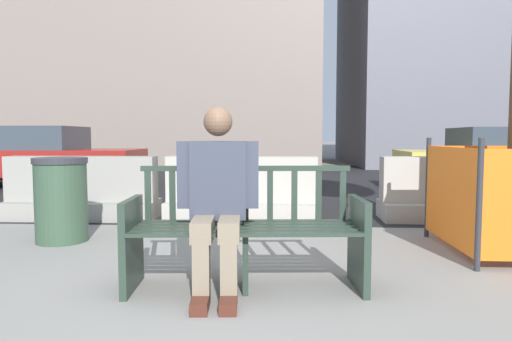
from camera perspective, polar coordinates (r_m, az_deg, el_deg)
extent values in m
plane|color=gray|center=(3.06, -2.54, -16.88)|extent=(200.00, 200.00, 0.00)
cube|color=black|center=(11.60, 1.52, -1.19)|extent=(120.00, 12.00, 0.01)
cube|color=#28382D|center=(3.44, -15.29, -8.89)|extent=(0.08, 0.52, 0.66)
cube|color=#28382D|center=(3.43, 12.71, -8.88)|extent=(0.08, 0.52, 0.66)
cube|color=#28382D|center=(3.36, -1.31, -10.91)|extent=(0.06, 0.33, 0.45)
cube|color=#28382D|center=(3.08, -1.34, -8.01)|extent=(1.60, 0.18, 0.02)
cube|color=#28382D|center=(3.19, -1.33, -7.57)|extent=(1.60, 0.18, 0.02)
cube|color=#28382D|center=(3.31, -1.32, -7.16)|extent=(1.60, 0.18, 0.02)
cube|color=#28382D|center=(3.42, -1.30, -6.78)|extent=(1.60, 0.18, 0.02)
cube|color=#28382D|center=(3.53, -1.29, -6.42)|extent=(1.60, 0.18, 0.02)
cube|color=#28382D|center=(3.49, -1.30, 0.27)|extent=(1.60, 0.14, 0.04)
cube|color=#28382D|center=(3.59, -13.36, -3.09)|extent=(0.05, 0.03, 0.38)
cube|color=#28382D|center=(3.56, -10.41, -3.12)|extent=(0.05, 0.03, 0.38)
cube|color=#28382D|center=(3.53, -7.40, -3.14)|extent=(0.05, 0.03, 0.38)
cube|color=#28382D|center=(3.52, -4.36, -3.15)|extent=(0.05, 0.03, 0.38)
cube|color=#28382D|center=(3.51, -1.30, -3.15)|extent=(0.05, 0.03, 0.38)
cube|color=#28382D|center=(3.51, 1.77, -3.14)|extent=(0.05, 0.03, 0.38)
cube|color=#28382D|center=(3.53, 4.82, -3.13)|extent=(0.05, 0.03, 0.38)
cube|color=#28382D|center=(3.55, 7.83, -3.10)|extent=(0.05, 0.03, 0.38)
cube|color=#28382D|center=(3.58, 10.80, -3.07)|extent=(0.05, 0.03, 0.38)
cube|color=#28382D|center=(3.36, -15.48, -3.72)|extent=(0.08, 0.46, 0.03)
cube|color=#28382D|center=(3.35, 12.88, -3.70)|extent=(0.08, 0.46, 0.03)
cube|color=#383D4C|center=(3.33, -4.71, -1.14)|extent=(0.42, 0.27, 0.56)
sphere|color=brown|center=(3.30, -4.78, 6.11)|extent=(0.21, 0.21, 0.21)
cube|color=#7F705B|center=(3.17, -6.57, -7.10)|extent=(0.17, 0.45, 0.14)
cube|color=#7F705B|center=(3.16, -3.29, -7.13)|extent=(0.17, 0.45, 0.14)
cube|color=#7F705B|center=(3.07, -6.85, -12.41)|extent=(0.12, 0.12, 0.45)
cube|color=#7F705B|center=(3.05, -3.41, -12.46)|extent=(0.12, 0.12, 0.45)
cube|color=#4C2319|center=(3.05, -6.98, -16.17)|extent=(0.13, 0.27, 0.08)
cube|color=#4C2319|center=(3.04, -3.46, -16.24)|extent=(0.13, 0.27, 0.08)
cube|color=#383D4C|center=(3.32, -8.96, -0.50)|extent=(0.10, 0.13, 0.48)
cube|color=#383D4C|center=(3.29, -0.49, -0.49)|extent=(0.10, 0.13, 0.48)
cube|color=#ADA89E|center=(6.14, -1.79, -4.96)|extent=(2.02, 0.74, 0.24)
cube|color=#ADA89E|center=(6.09, -1.80, -1.05)|extent=(2.01, 0.36, 0.60)
cube|color=gray|center=(6.61, -20.85, -4.58)|extent=(2.01, 0.70, 0.24)
cube|color=gray|center=(6.56, -20.94, -0.95)|extent=(2.00, 0.32, 0.60)
cube|color=#ADA89E|center=(6.58, 23.93, -4.70)|extent=(2.01, 0.72, 0.24)
cube|color=#ADA89E|center=(6.53, 24.04, -1.06)|extent=(2.01, 0.34, 0.60)
cylinder|color=#2D2D33|center=(4.14, 26.12, -3.91)|extent=(0.05, 0.05, 1.09)
cylinder|color=#2D2D33|center=(5.34, 20.66, -2.00)|extent=(0.05, 0.05, 1.09)
cube|color=orange|center=(5.57, 27.00, -1.94)|extent=(1.29, 0.03, 0.92)
cube|color=orange|center=(4.73, 23.04, -2.84)|extent=(0.03, 1.29, 0.92)
cube|color=#38424C|center=(10.34, 28.86, 3.44)|extent=(1.96, 1.71, 0.46)
cylinder|color=black|center=(10.79, 21.05, -0.19)|extent=(0.65, 0.25, 0.64)
cylinder|color=black|center=(9.13, 23.93, -1.03)|extent=(0.65, 0.25, 0.64)
cube|color=maroon|center=(11.18, -24.77, 0.98)|extent=(4.17, 1.93, 0.56)
cube|color=#38424C|center=(11.24, -25.61, 3.69)|extent=(1.83, 1.64, 0.51)
cylinder|color=black|center=(11.50, -17.15, 0.16)|extent=(0.65, 0.24, 0.64)
cylinder|color=black|center=(9.91, -20.21, -0.54)|extent=(0.65, 0.24, 0.64)
cylinder|color=black|center=(12.54, -28.31, 0.17)|extent=(0.65, 0.24, 0.64)
cylinder|color=#334C38|center=(5.21, -23.17, -3.70)|extent=(0.52, 0.52, 0.82)
cylinder|color=#2D2D33|center=(5.17, -23.31, 1.16)|extent=(0.55, 0.55, 0.06)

